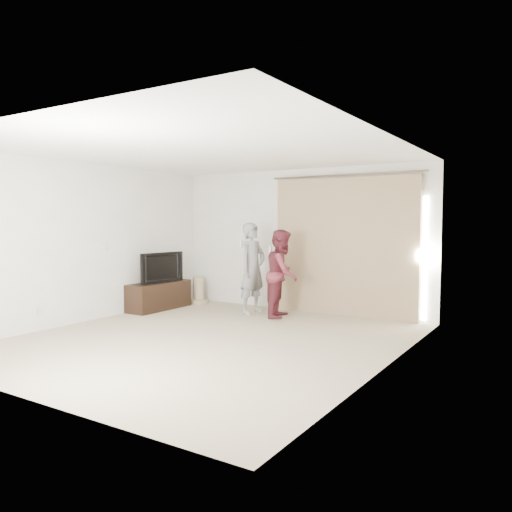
# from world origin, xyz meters

# --- Properties ---
(floor) EXTENTS (5.50, 5.50, 0.00)m
(floor) POSITION_xyz_m (0.00, 0.00, 0.00)
(floor) COLOR tan
(floor) RESTS_ON ground
(wall_back) EXTENTS (5.00, 0.04, 2.60)m
(wall_back) POSITION_xyz_m (0.00, 2.75, 1.30)
(wall_back) COLOR silver
(wall_back) RESTS_ON ground
(wall_left) EXTENTS (0.04, 5.50, 2.60)m
(wall_left) POSITION_xyz_m (-2.50, -0.00, 1.30)
(wall_left) COLOR silver
(wall_left) RESTS_ON ground
(ceiling) EXTENTS (5.00, 5.50, 0.01)m
(ceiling) POSITION_xyz_m (0.00, 0.00, 2.60)
(ceiling) COLOR white
(ceiling) RESTS_ON wall_back
(curtain) EXTENTS (2.80, 0.11, 2.46)m
(curtain) POSITION_xyz_m (0.91, 2.68, 1.20)
(curtain) COLOR tan
(curtain) RESTS_ON ground
(tv_console) EXTENTS (0.46, 1.32, 0.51)m
(tv_console) POSITION_xyz_m (-2.27, 1.43, 0.25)
(tv_console) COLOR black
(tv_console) RESTS_ON ground
(tv) EXTENTS (0.24, 0.98, 0.56)m
(tv) POSITION_xyz_m (-2.27, 1.43, 0.79)
(tv) COLOR black
(tv) RESTS_ON tv_console
(scratching_post) EXTENTS (0.39, 0.39, 0.53)m
(scratching_post) POSITION_xyz_m (-2.10, 2.40, 0.21)
(scratching_post) COLOR tan
(scratching_post) RESTS_ON ground
(person_man) EXTENTS (0.46, 0.64, 1.62)m
(person_man) POSITION_xyz_m (-0.55, 2.00, 0.81)
(person_man) COLOR gray
(person_man) RESTS_ON ground
(person_woman) EXTENTS (0.74, 0.86, 1.51)m
(person_woman) POSITION_xyz_m (0.06, 2.00, 0.75)
(person_woman) COLOR maroon
(person_woman) RESTS_ON ground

